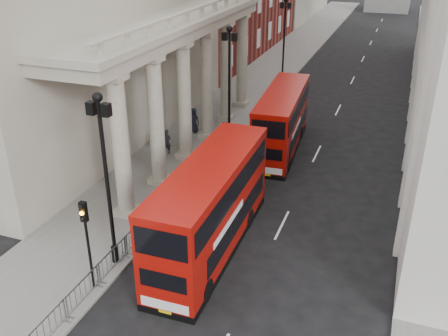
{
  "coord_description": "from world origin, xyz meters",
  "views": [
    {
      "loc": [
        10.93,
        -12.48,
        14.43
      ],
      "look_at": [
        2.94,
        9.28,
        3.22
      ],
      "focal_mm": 40.0,
      "sensor_mm": 36.0,
      "label": 1
    }
  ],
  "objects_px": {
    "traffic_light": "(86,230)",
    "bus_near": "(211,205)",
    "lamp_post_south": "(106,170)",
    "pedestrian_c": "(194,120)",
    "lamp_post_north": "(284,35)",
    "lamp_post_mid": "(229,77)",
    "pedestrian_a": "(167,142)",
    "pedestrian_b": "(156,142)",
    "bus_far": "(282,120)"
  },
  "relations": [
    {
      "from": "lamp_post_mid",
      "to": "bus_near",
      "type": "xyz_separation_m",
      "value": [
        3.79,
        -13.24,
        -2.5
      ]
    },
    {
      "from": "lamp_post_south",
      "to": "lamp_post_mid",
      "type": "bearing_deg",
      "value": 90.0
    },
    {
      "from": "traffic_light",
      "to": "pedestrian_c",
      "type": "height_order",
      "value": "traffic_light"
    },
    {
      "from": "lamp_post_north",
      "to": "traffic_light",
      "type": "height_order",
      "value": "lamp_post_north"
    },
    {
      "from": "traffic_light",
      "to": "pedestrian_b",
      "type": "relative_size",
      "value": 2.72
    },
    {
      "from": "lamp_post_north",
      "to": "bus_near",
      "type": "relative_size",
      "value": 0.78
    },
    {
      "from": "traffic_light",
      "to": "pedestrian_a",
      "type": "xyz_separation_m",
      "value": [
        -3.35,
        14.2,
        -2.12
      ]
    },
    {
      "from": "pedestrian_b",
      "to": "pedestrian_a",
      "type": "bearing_deg",
      "value": 165.54
    },
    {
      "from": "lamp_post_mid",
      "to": "pedestrian_a",
      "type": "height_order",
      "value": "lamp_post_mid"
    },
    {
      "from": "lamp_post_south",
      "to": "traffic_light",
      "type": "distance_m",
      "value": 2.71
    },
    {
      "from": "lamp_post_south",
      "to": "traffic_light",
      "type": "relative_size",
      "value": 1.93
    },
    {
      "from": "bus_far",
      "to": "bus_near",
      "type": "bearing_deg",
      "value": -94.95
    },
    {
      "from": "lamp_post_north",
      "to": "pedestrian_a",
      "type": "distance_m",
      "value": 20.47
    },
    {
      "from": "pedestrian_c",
      "to": "lamp_post_mid",
      "type": "bearing_deg",
      "value": -10.38
    },
    {
      "from": "pedestrian_b",
      "to": "pedestrian_c",
      "type": "xyz_separation_m",
      "value": [
        0.9,
        4.46,
        0.17
      ]
    },
    {
      "from": "bus_near",
      "to": "pedestrian_c",
      "type": "distance_m",
      "value": 15.43
    },
    {
      "from": "traffic_light",
      "to": "bus_near",
      "type": "distance_m",
      "value": 6.07
    },
    {
      "from": "lamp_post_mid",
      "to": "pedestrian_c",
      "type": "xyz_separation_m",
      "value": [
        -3.08,
        0.51,
        -3.83
      ]
    },
    {
      "from": "bus_near",
      "to": "lamp_post_south",
      "type": "bearing_deg",
      "value": -144.71
    },
    {
      "from": "lamp_post_north",
      "to": "lamp_post_south",
      "type": "bearing_deg",
      "value": -90.0
    },
    {
      "from": "lamp_post_south",
      "to": "bus_far",
      "type": "height_order",
      "value": "lamp_post_south"
    },
    {
      "from": "lamp_post_mid",
      "to": "pedestrian_c",
      "type": "bearing_deg",
      "value": 170.6
    },
    {
      "from": "bus_far",
      "to": "pedestrian_b",
      "type": "bearing_deg",
      "value": -158.43
    },
    {
      "from": "lamp_post_mid",
      "to": "bus_near",
      "type": "relative_size",
      "value": 0.78
    },
    {
      "from": "lamp_post_north",
      "to": "bus_far",
      "type": "relative_size",
      "value": 0.82
    },
    {
      "from": "bus_near",
      "to": "pedestrian_c",
      "type": "height_order",
      "value": "bus_near"
    },
    {
      "from": "lamp_post_north",
      "to": "pedestrian_c",
      "type": "xyz_separation_m",
      "value": [
        -3.08,
        -15.49,
        -3.83
      ]
    },
    {
      "from": "lamp_post_mid",
      "to": "bus_far",
      "type": "distance_m",
      "value": 4.78
    },
    {
      "from": "lamp_post_south",
      "to": "lamp_post_north",
      "type": "distance_m",
      "value": 32.0
    },
    {
      "from": "lamp_post_north",
      "to": "pedestrian_c",
      "type": "distance_m",
      "value": 16.25
    },
    {
      "from": "lamp_post_south",
      "to": "lamp_post_north",
      "type": "height_order",
      "value": "same"
    },
    {
      "from": "traffic_light",
      "to": "lamp_post_north",
      "type": "bearing_deg",
      "value": 90.17
    },
    {
      "from": "pedestrian_a",
      "to": "pedestrian_b",
      "type": "bearing_deg",
      "value": -173.5
    },
    {
      "from": "bus_near",
      "to": "bus_far",
      "type": "relative_size",
      "value": 1.06
    },
    {
      "from": "traffic_light",
      "to": "lamp_post_south",
      "type": "bearing_deg",
      "value": 92.84
    },
    {
      "from": "lamp_post_south",
      "to": "bus_near",
      "type": "distance_m",
      "value": 5.31
    },
    {
      "from": "traffic_light",
      "to": "pedestrian_c",
      "type": "relative_size",
      "value": 2.23
    },
    {
      "from": "traffic_light",
      "to": "pedestrian_a",
      "type": "distance_m",
      "value": 14.74
    },
    {
      "from": "lamp_post_south",
      "to": "pedestrian_c",
      "type": "height_order",
      "value": "lamp_post_south"
    },
    {
      "from": "bus_near",
      "to": "pedestrian_a",
      "type": "height_order",
      "value": "bus_near"
    },
    {
      "from": "pedestrian_a",
      "to": "pedestrian_c",
      "type": "relative_size",
      "value": 0.9
    },
    {
      "from": "pedestrian_a",
      "to": "pedestrian_b",
      "type": "height_order",
      "value": "pedestrian_a"
    },
    {
      "from": "lamp_post_mid",
      "to": "pedestrian_c",
      "type": "distance_m",
      "value": 4.94
    },
    {
      "from": "traffic_light",
      "to": "bus_far",
      "type": "height_order",
      "value": "traffic_light"
    },
    {
      "from": "lamp_post_mid",
      "to": "pedestrian_a",
      "type": "relative_size",
      "value": 4.8
    },
    {
      "from": "lamp_post_mid",
      "to": "bus_far",
      "type": "bearing_deg",
      "value": -1.73
    },
    {
      "from": "pedestrian_a",
      "to": "pedestrian_b",
      "type": "relative_size",
      "value": 1.1
    },
    {
      "from": "lamp_post_south",
      "to": "pedestrian_b",
      "type": "xyz_separation_m",
      "value": [
        -3.98,
        12.05,
        -4.0
      ]
    },
    {
      "from": "lamp_post_south",
      "to": "pedestrian_c",
      "type": "bearing_deg",
      "value": 100.57
    },
    {
      "from": "bus_near",
      "to": "traffic_light",
      "type": "bearing_deg",
      "value": -128.44
    }
  ]
}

